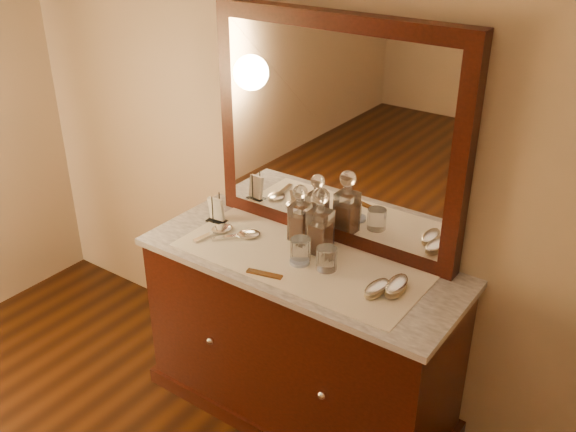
# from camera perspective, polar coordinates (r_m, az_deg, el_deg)

# --- Properties ---
(dresser_cabinet) EXTENTS (1.40, 0.55, 0.82)m
(dresser_cabinet) POSITION_cam_1_polar(r_m,az_deg,el_deg) (3.05, 1.11, -10.89)
(dresser_cabinet) COLOR black
(dresser_cabinet) RESTS_ON floor
(dresser_plinth) EXTENTS (1.46, 0.59, 0.08)m
(dresser_plinth) POSITION_cam_1_polar(r_m,az_deg,el_deg) (3.29, 1.05, -15.96)
(dresser_plinth) COLOR black
(dresser_plinth) RESTS_ON floor
(knob_left) EXTENTS (0.04, 0.04, 0.04)m
(knob_left) POSITION_cam_1_polar(r_m,az_deg,el_deg) (3.00, -6.87, -10.89)
(knob_left) COLOR silver
(knob_left) RESTS_ON dresser_cabinet
(knob_right) EXTENTS (0.04, 0.04, 0.04)m
(knob_right) POSITION_cam_1_polar(r_m,az_deg,el_deg) (2.71, 3.01, -15.51)
(knob_right) COLOR silver
(knob_right) RESTS_ON dresser_cabinet
(marble_top) EXTENTS (1.44, 0.59, 0.03)m
(marble_top) POSITION_cam_1_polar(r_m,az_deg,el_deg) (2.80, 1.19, -4.05)
(marble_top) COLOR white
(marble_top) RESTS_ON dresser_cabinet
(mirror_frame) EXTENTS (1.20, 0.08, 1.00)m
(mirror_frame) POSITION_cam_1_polar(r_m,az_deg,el_deg) (2.77, 4.17, 7.30)
(mirror_frame) COLOR black
(mirror_frame) RESTS_ON marble_top
(mirror_glass) EXTENTS (1.06, 0.01, 0.86)m
(mirror_glass) POSITION_cam_1_polar(r_m,az_deg,el_deg) (2.74, 3.80, 7.10)
(mirror_glass) COLOR white
(mirror_glass) RESTS_ON marble_top
(lace_runner) EXTENTS (1.10, 0.45, 0.00)m
(lace_runner) POSITION_cam_1_polar(r_m,az_deg,el_deg) (2.78, 0.96, -3.92)
(lace_runner) COLOR white
(lace_runner) RESTS_ON marble_top
(pin_dish) EXTENTS (0.11, 0.11, 0.01)m
(pin_dish) POSITION_cam_1_polar(r_m,az_deg,el_deg) (2.75, 1.03, -4.04)
(pin_dish) COLOR white
(pin_dish) RESTS_ON lace_runner
(comb) EXTENTS (0.16, 0.06, 0.01)m
(comb) POSITION_cam_1_polar(r_m,az_deg,el_deg) (2.68, -2.09, -5.13)
(comb) COLOR brown
(comb) RESTS_ON lace_runner
(napkin_rack) EXTENTS (0.10, 0.06, 0.14)m
(napkin_rack) POSITION_cam_1_polar(r_m,az_deg,el_deg) (3.09, -6.34, 0.46)
(napkin_rack) COLOR black
(napkin_rack) RESTS_ON marble_top
(decanter_left) EXTENTS (0.08, 0.08, 0.27)m
(decanter_left) POSITION_cam_1_polar(r_m,az_deg,el_deg) (2.89, 1.05, -0.24)
(decanter_left) COLOR brown
(decanter_left) RESTS_ON lace_runner
(decanter_right) EXTENTS (0.10, 0.10, 0.31)m
(decanter_right) POSITION_cam_1_polar(r_m,az_deg,el_deg) (2.79, 2.85, -1.04)
(decanter_right) COLOR brown
(decanter_right) RESTS_ON lace_runner
(brush_near) EXTENTS (0.07, 0.15, 0.04)m
(brush_near) POSITION_cam_1_polar(r_m,az_deg,el_deg) (2.58, 7.81, -6.37)
(brush_near) COLOR tan
(brush_near) RESTS_ON lace_runner
(brush_far) EXTENTS (0.09, 0.17, 0.05)m
(brush_far) POSITION_cam_1_polar(r_m,az_deg,el_deg) (2.60, 9.55, -6.12)
(brush_far) COLOR tan
(brush_far) RESTS_ON lace_runner
(hand_mirror_outer) EXTENTS (0.10, 0.22, 0.02)m
(hand_mirror_outer) POSITION_cam_1_polar(r_m,az_deg,el_deg) (3.01, -6.11, -1.23)
(hand_mirror_outer) COLOR silver
(hand_mirror_outer) RESTS_ON lace_runner
(hand_mirror_inner) EXTENTS (0.19, 0.21, 0.02)m
(hand_mirror_inner) POSITION_cam_1_polar(r_m,az_deg,el_deg) (2.96, -3.87, -1.65)
(hand_mirror_inner) COLOR silver
(hand_mirror_inner) RESTS_ON lace_runner
(tumblers) EXTENTS (0.22, 0.09, 0.10)m
(tumblers) POSITION_cam_1_polar(r_m,az_deg,el_deg) (2.73, 2.25, -3.37)
(tumblers) COLOR white
(tumblers) RESTS_ON lace_runner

